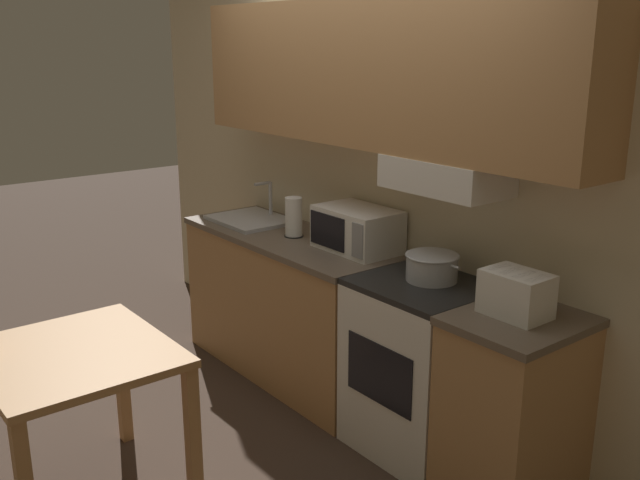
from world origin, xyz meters
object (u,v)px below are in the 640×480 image
object	(u,v)px
sink_basin	(251,219)
dining_table	(76,376)
cooking_pot	(432,266)
toaster	(516,294)
microwave	(357,229)
stove_range	(420,367)
paper_towel_roll	(294,217)

from	to	relation	value
sink_basin	dining_table	size ratio (longest dim) A/B	0.61
cooking_pot	toaster	bearing A→B (deg)	-6.26
dining_table	sink_basin	bearing A→B (deg)	121.58
sink_basin	microwave	bearing A→B (deg)	7.08
stove_range	microwave	world-z (taller)	microwave
toaster	stove_range	bearing A→B (deg)	-179.94
microwave	paper_towel_roll	distance (m)	0.46
microwave	toaster	distance (m)	1.17
cooking_pot	microwave	xyz separation A→B (m)	(-0.62, 0.05, 0.05)
stove_range	sink_basin	world-z (taller)	sink_basin
cooking_pot	sink_basin	world-z (taller)	sink_basin
paper_towel_roll	dining_table	distance (m)	1.63
stove_range	cooking_pot	bearing A→B (deg)	96.71
cooking_pot	sink_basin	xyz separation A→B (m)	(-1.54, -0.06, -0.05)
cooking_pot	paper_towel_roll	world-z (taller)	paper_towel_roll
toaster	dining_table	bearing A→B (deg)	-127.33
microwave	sink_basin	xyz separation A→B (m)	(-0.92, -0.11, -0.10)
stove_range	paper_towel_roll	bearing A→B (deg)	179.74
stove_range	toaster	bearing A→B (deg)	0.06
cooking_pot	dining_table	bearing A→B (deg)	-111.24
stove_range	sink_basin	distance (m)	1.61
stove_range	sink_basin	size ratio (longest dim) A/B	1.74
toaster	dining_table	xyz separation A→B (m)	(-1.15, -1.51, -0.37)
cooking_pot	toaster	world-z (taller)	toaster
stove_range	dining_table	bearing A→B (deg)	-112.24
sink_basin	dining_table	distance (m)	1.80
microwave	stove_range	bearing A→B (deg)	-10.26
paper_towel_roll	microwave	bearing A→B (deg)	13.53
sink_basin	paper_towel_roll	distance (m)	0.48
toaster	sink_basin	size ratio (longest dim) A/B	0.56
microwave	dining_table	distance (m)	1.67
toaster	paper_towel_roll	bearing A→B (deg)	179.85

